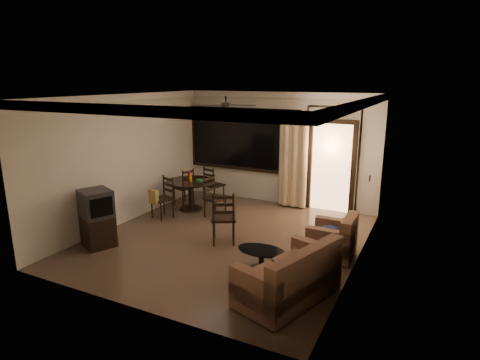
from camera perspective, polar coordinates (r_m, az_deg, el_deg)
The scene contains 12 objects.
ground at distance 8.08m, azimuth -1.87°, elevation -8.40°, with size 5.50×5.50×0.00m, color #7F6651.
room_shell at distance 8.93m, azimuth 6.85°, elevation 5.90°, with size 5.50×6.70×5.50m.
dining_table at distance 9.77m, azimuth -7.06°, elevation -0.96°, with size 1.15×1.15×0.94m.
dining_chair_west at distance 10.22m, azimuth -7.95°, elevation -1.97°, with size 0.52×0.52×0.95m.
dining_chair_east at distance 9.25m, azimuth -3.63°, elevation -3.59°, with size 0.52×0.52×0.95m.
dining_chair_south at distance 9.33m, azimuth -11.02°, elevation -3.52°, with size 0.52×0.56×0.95m.
dining_chair_north at distance 10.35m, azimuth -3.72°, elevation -1.64°, with size 0.52×0.52×0.95m.
tv_cabinet at distance 8.06m, azimuth -19.64°, elevation -5.13°, with size 0.73×0.71×1.10m.
sofa at distance 5.94m, azimuth 7.27°, elevation -13.75°, with size 1.28×1.75×0.84m.
armchair at distance 7.41m, azimuth 13.29°, elevation -8.28°, with size 0.77×0.77×0.77m.
coffee_table at distance 6.79m, azimuth 3.06°, elevation -10.78°, with size 0.82×0.49×0.36m.
side_chair at distance 7.82m, azimuth -2.33°, elevation -6.74°, with size 0.63×0.63×1.05m.
Camera 1 is at (3.56, -6.56, 3.11)m, focal length 30.00 mm.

